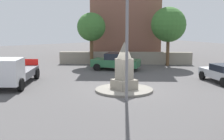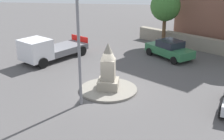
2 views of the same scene
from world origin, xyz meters
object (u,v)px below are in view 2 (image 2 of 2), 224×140
(monument, at_px, (108,69))
(tree_mid_cluster, at_px, (165,6))
(car_green_far_side, at_px, (169,49))
(truck_white_parked_right, at_px, (48,50))
(streetlamp, at_px, (78,13))

(monument, relative_size, tree_mid_cluster, 0.57)
(car_green_far_side, xyz_separation_m, truck_white_parked_right, (-1.99, 9.94, 0.20))
(monument, distance_m, car_green_far_side, 8.46)
(car_green_far_side, distance_m, truck_white_parked_right, 10.14)
(truck_white_parked_right, bearing_deg, streetlamp, -149.41)
(car_green_far_side, bearing_deg, tree_mid_cluster, 4.56)
(monument, height_order, car_green_far_side, monument)
(car_green_far_side, xyz_separation_m, tree_mid_cluster, (3.86, 0.31, 2.99))
(monument, bearing_deg, car_green_far_side, -30.72)
(tree_mid_cluster, bearing_deg, streetlamp, 158.00)
(truck_white_parked_right, bearing_deg, monument, -133.04)
(car_green_far_side, height_order, truck_white_parked_right, truck_white_parked_right)
(streetlamp, distance_m, truck_white_parked_right, 9.49)
(streetlamp, xyz_separation_m, car_green_far_side, (9.30, -5.62, -4.45))
(car_green_far_side, bearing_deg, streetlamp, 148.84)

